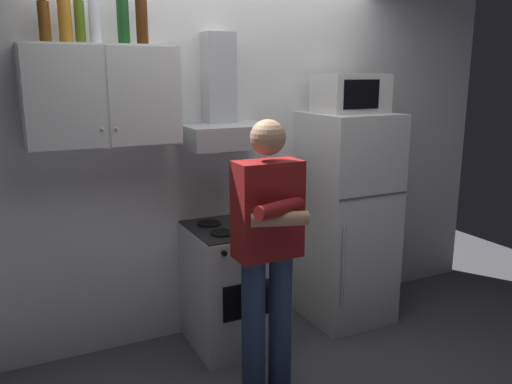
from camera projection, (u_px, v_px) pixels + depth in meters
The scene contains 15 objects.
ground_plane at pixel (256, 356), 3.55m from camera, with size 7.00×7.00×0.00m, color #4C4C51.
back_wall_tiled at pixel (219, 149), 3.78m from camera, with size 4.80×0.10×2.70m, color white.
upper_cabinet at pixel (101, 96), 3.12m from camera, with size 0.90×0.37×0.60m.
stove_oven at pixel (234, 285), 3.65m from camera, with size 0.60×0.62×0.87m.
range_hood at pixel (225, 117), 3.50m from camera, with size 0.60×0.44×0.75m.
refrigerator at pixel (347, 218), 3.98m from camera, with size 0.60×0.62×1.60m.
microwave at pixel (351, 93), 3.79m from camera, with size 0.48×0.37×0.28m.
person_standing at pixel (268, 248), 3.00m from camera, with size 0.38×0.33×1.64m.
cooking_pot at pixel (258, 219), 3.50m from camera, with size 0.27×0.17×0.11m.
bottle_wine_green at pixel (123, 15), 3.10m from camera, with size 0.07×0.07×0.36m.
bottle_beer_brown at pixel (44, 22), 2.93m from camera, with size 0.07×0.07×0.25m.
bottle_vodka_clear at pixel (95, 20), 3.02m from camera, with size 0.07×0.07×0.29m.
bottle_olive_oil at pixel (80, 22), 3.00m from camera, with size 0.06×0.06×0.26m.
bottle_liquor_amber at pixel (65, 16), 2.96m from camera, with size 0.07×0.07×0.31m.
bottle_rum_dark at pixel (142, 21), 3.15m from camera, with size 0.07×0.07×0.30m.
Camera 1 is at (-1.42, -2.88, 1.89)m, focal length 36.61 mm.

